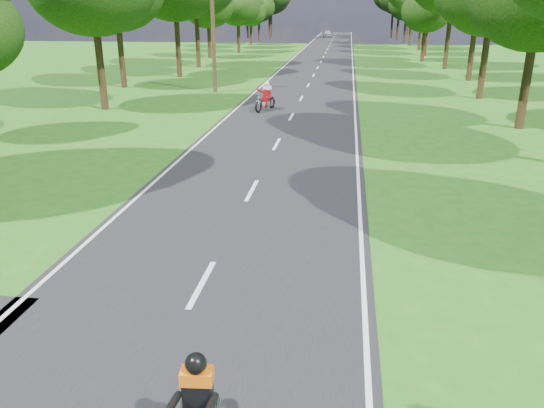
# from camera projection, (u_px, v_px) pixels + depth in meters

# --- Properties ---
(ground) EXTENTS (160.00, 160.00, 0.00)m
(ground) POSITION_uv_depth(u_px,v_px,m) (171.00, 342.00, 9.05)
(ground) COLOR #1E5D15
(ground) RESTS_ON ground
(main_road) EXTENTS (7.00, 140.00, 0.02)m
(main_road) POSITION_uv_depth(u_px,v_px,m) (321.00, 62.00, 55.48)
(main_road) COLOR black
(main_road) RESTS_ON ground
(road_markings) EXTENTS (7.40, 140.00, 0.01)m
(road_markings) POSITION_uv_depth(u_px,v_px,m) (318.00, 63.00, 53.75)
(road_markings) COLOR silver
(road_markings) RESTS_ON main_road
(telegraph_pole) EXTENTS (1.20, 0.26, 8.00)m
(telegraph_pole) POSITION_uv_depth(u_px,v_px,m) (213.00, 29.00, 34.40)
(telegraph_pole) COLOR #382616
(telegraph_pole) RESTS_ON ground
(rider_far_red) EXTENTS (1.22, 1.97, 1.56)m
(rider_far_red) POSITION_uv_depth(u_px,v_px,m) (265.00, 96.00, 28.99)
(rider_far_red) COLOR #A60C1D
(rider_far_red) RESTS_ON main_road
(distant_car) EXTENTS (2.07, 3.87, 1.25)m
(distant_car) POSITION_uv_depth(u_px,v_px,m) (327.00, 34.00, 101.09)
(distant_car) COLOR silver
(distant_car) RESTS_ON main_road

